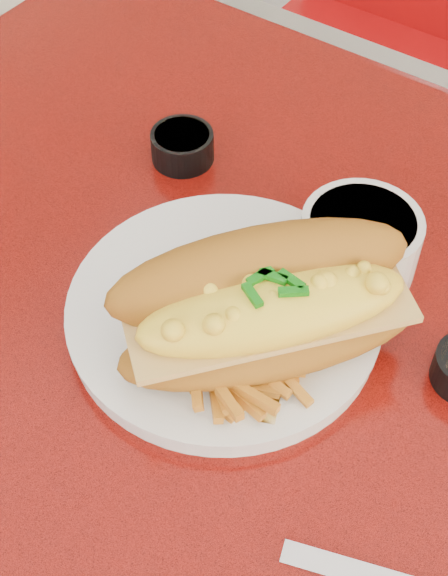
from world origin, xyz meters
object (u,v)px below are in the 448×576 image
Objects in this scene: diner_table at (331,490)px; sauce_cup_left at (182,145)px; fork at (286,332)px; gravy_ramekin at (359,242)px; dinner_plate at (224,312)px; mac_hoagie at (267,305)px.

diner_table is 0.35m from sauce_cup_left.
gravy_ramekin reaches higher than fork.
fork is at bearing 172.07° from diner_table.
diner_table is 0.21m from dinner_plate.
mac_hoagie is 0.05m from fork.
dinner_plate is 0.13m from gravy_ramekin.
sauce_cup_left reaches higher than dinner_plate.
dinner_plate reaches higher than diner_table.
sauce_cup_left is at bearing 136.41° from dinner_plate.
fork is 0.11m from gravy_ramekin.
sauce_cup_left is (-0.20, 0.13, -0.00)m from fork.
dinner_plate is at bearing 73.80° from fork.
fork is at bearing 8.89° from mac_hoagie.
fork is (0.05, 0.01, 0.01)m from dinner_plate.
gravy_ramekin reaches higher than diner_table.
dinner_plate is 1.65× the size of fork.
dinner_plate is 0.20m from sauce_cup_left.
gravy_ramekin reaches higher than dinner_plate.
dinner_plate is 3.37× the size of sauce_cup_left.
mac_hoagie is at bearing -37.79° from sauce_cup_left.
mac_hoagie is at bearing 126.24° from fork.
gravy_ramekin reaches higher than sauce_cup_left.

